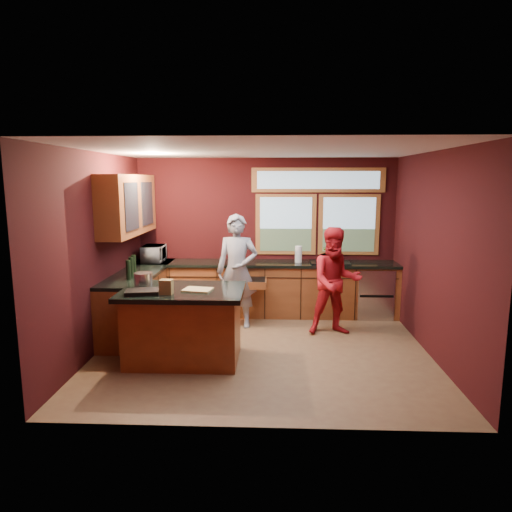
# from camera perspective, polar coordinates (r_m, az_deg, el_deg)

# --- Properties ---
(floor) EXTENTS (4.50, 4.50, 0.00)m
(floor) POSITION_cam_1_polar(r_m,az_deg,el_deg) (6.44, 0.81, -11.66)
(floor) COLOR brown
(floor) RESTS_ON ground
(room_shell) EXTENTS (4.52, 4.02, 2.71)m
(room_shell) POSITION_cam_1_polar(r_m,az_deg,el_deg) (6.39, -4.45, 4.75)
(room_shell) COLOR black
(room_shell) RESTS_ON ground
(back_counter) EXTENTS (4.50, 0.64, 0.93)m
(back_counter) POSITION_cam_1_polar(r_m,az_deg,el_deg) (7.92, 2.60, -4.08)
(back_counter) COLOR brown
(back_counter) RESTS_ON floor
(left_counter) EXTENTS (0.64, 2.30, 0.93)m
(left_counter) POSITION_cam_1_polar(r_m,az_deg,el_deg) (7.41, -14.31, -5.32)
(left_counter) COLOR brown
(left_counter) RESTS_ON floor
(island) EXTENTS (1.55, 1.05, 0.95)m
(island) POSITION_cam_1_polar(r_m,az_deg,el_deg) (6.03, -9.01, -8.45)
(island) COLOR brown
(island) RESTS_ON floor
(person_grey) EXTENTS (0.68, 0.48, 1.80)m
(person_grey) POSITION_cam_1_polar(r_m,az_deg,el_deg) (7.21, -2.37, -1.91)
(person_grey) COLOR slate
(person_grey) RESTS_ON floor
(person_red) EXTENTS (0.86, 0.71, 1.63)m
(person_red) POSITION_cam_1_polar(r_m,az_deg,el_deg) (6.97, 9.91, -3.14)
(person_red) COLOR #A6131A
(person_red) RESTS_ON floor
(microwave) EXTENTS (0.36, 0.52, 0.28)m
(microwave) POSITION_cam_1_polar(r_m,az_deg,el_deg) (8.03, -12.66, 0.29)
(microwave) COLOR #999999
(microwave) RESTS_ON left_counter
(potted_plant) EXTENTS (0.31, 0.27, 0.35)m
(potted_plant) POSITION_cam_1_polar(r_m,az_deg,el_deg) (7.91, 9.43, 0.49)
(potted_plant) COLOR #999999
(potted_plant) RESTS_ON back_counter
(paper_towel) EXTENTS (0.12, 0.12, 0.28)m
(paper_towel) POSITION_cam_1_polar(r_m,az_deg,el_deg) (7.81, 5.33, 0.23)
(paper_towel) COLOR silver
(paper_towel) RESTS_ON back_counter
(cutting_board) EXTENTS (0.39, 0.31, 0.02)m
(cutting_board) POSITION_cam_1_polar(r_m,az_deg,el_deg) (5.82, -7.29, -4.19)
(cutting_board) COLOR tan
(cutting_board) RESTS_ON island
(stock_pot) EXTENTS (0.24, 0.24, 0.18)m
(stock_pot) POSITION_cam_1_polar(r_m,az_deg,el_deg) (6.16, -13.90, -2.87)
(stock_pot) COLOR silver
(stock_pot) RESTS_ON island
(paper_bag) EXTENTS (0.16, 0.13, 0.18)m
(paper_bag) POSITION_cam_1_polar(r_m,az_deg,el_deg) (5.68, -11.14, -3.81)
(paper_bag) COLOR brown
(paper_bag) RESTS_ON island
(black_tray) EXTENTS (0.45, 0.35, 0.05)m
(black_tray) POSITION_cam_1_polar(r_m,az_deg,el_deg) (5.77, -14.02, -4.37)
(black_tray) COLOR black
(black_tray) RESTS_ON island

